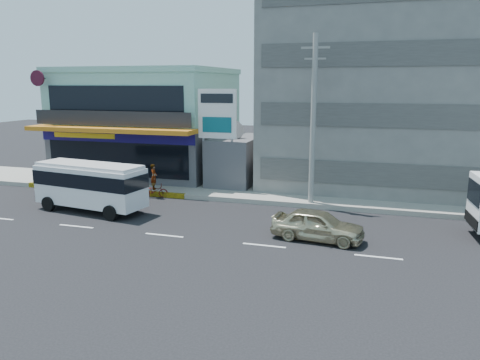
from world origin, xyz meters
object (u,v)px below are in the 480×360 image
object	(u,v)px
minibus	(90,183)
motorcycle_rider	(154,187)
shop_building	(149,125)
sedan	(318,225)
concrete_building	(387,87)
billboard	(217,120)
satellite_dish	(233,138)
utility_pole_near	(313,120)

from	to	relation	value
minibus	motorcycle_rider	size ratio (longest dim) A/B	3.14
shop_building	sedan	distance (m)	19.92
concrete_building	billboard	world-z (taller)	concrete_building
minibus	motorcycle_rider	xyz separation A→B (m)	(1.96, 4.00, -0.94)
concrete_building	satellite_dish	distance (m)	11.30
satellite_dish	minibus	world-z (taller)	satellite_dish
shop_building	motorcycle_rider	distance (m)	8.82
utility_pole_near	sedan	xyz separation A→B (m)	(1.20, -5.90, -4.41)
satellite_dish	sedan	xyz separation A→B (m)	(7.20, -9.50, -2.84)
concrete_building	billboard	xyz separation A→B (m)	(-10.50, -5.80, -2.07)
billboard	minibus	bearing A→B (deg)	-130.47
concrete_building	satellite_dish	xyz separation A→B (m)	(-10.00, -4.00, -3.42)
billboard	sedan	size ratio (longest dim) A/B	1.60
billboard	utility_pole_near	bearing A→B (deg)	-15.48
sedan	motorcycle_rider	world-z (taller)	motorcycle_rider
utility_pole_near	shop_building	bearing A→B (deg)	154.94
motorcycle_rider	concrete_building	bearing A→B (deg)	30.36
shop_building	billboard	bearing A→B (deg)	-32.32
shop_building	minibus	distance (m)	11.57
utility_pole_near	motorcycle_rider	bearing A→B (deg)	-176.57
shop_building	motorcycle_rider	world-z (taller)	shop_building
concrete_building	minibus	world-z (taller)	concrete_building
utility_pole_near	concrete_building	bearing A→B (deg)	62.24
satellite_dish	motorcycle_rider	size ratio (longest dim) A/B	0.68
satellite_dish	sedan	distance (m)	12.25
billboard	utility_pole_near	xyz separation A→B (m)	(6.50, -1.80, 0.22)
motorcycle_rider	sedan	bearing A→B (deg)	-25.32
billboard	sedan	distance (m)	11.67
concrete_building	sedan	size ratio (longest dim) A/B	3.70
shop_building	motorcycle_rider	size ratio (longest dim) A/B	5.65
shop_building	sedan	world-z (taller)	shop_building
satellite_dish	billboard	bearing A→B (deg)	-105.52
billboard	minibus	world-z (taller)	billboard
shop_building	minibus	world-z (taller)	shop_building
satellite_dish	shop_building	bearing A→B (deg)	159.79
minibus	sedan	world-z (taller)	minibus
utility_pole_near	motorcycle_rider	distance (m)	10.95
billboard	minibus	distance (m)	9.03
billboard	satellite_dish	bearing A→B (deg)	74.48
concrete_building	minibus	bearing A→B (deg)	-142.60
shop_building	utility_pole_near	xyz separation A→B (m)	(14.00, -6.55, 1.15)
billboard	sedan	bearing A→B (deg)	-44.99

